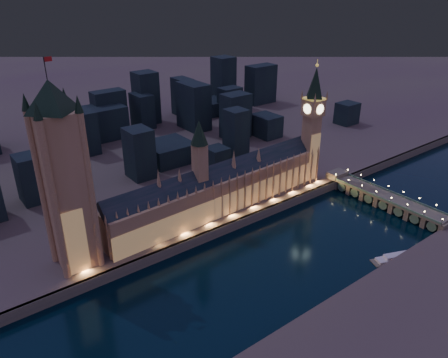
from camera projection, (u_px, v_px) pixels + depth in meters
ground_plane at (266, 256)px, 305.64m from camera, size 2000.00×2000.00×0.00m
north_bank at (40, 99)px, 677.86m from camera, size 2000.00×960.00×8.00m
embankment_wall at (230, 227)px, 333.43m from camera, size 2000.00×2.50×8.00m
palace_of_westminster at (221, 189)px, 342.74m from camera, size 202.00×29.20×78.00m
victoria_tower at (63, 171)px, 258.43m from camera, size 31.68×31.68×131.71m
elizabeth_tower at (313, 115)px, 380.69m from camera, size 18.00×18.00×107.63m
westminster_bridge at (382, 198)px, 371.92m from camera, size 18.26×113.00×15.90m
river_boat at (397, 258)px, 301.57m from camera, size 38.26×22.22×4.50m
city_backdrop at (139, 120)px, 487.90m from camera, size 479.41×215.63×88.12m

